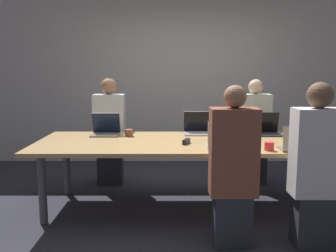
% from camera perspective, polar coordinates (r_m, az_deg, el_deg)
% --- Properties ---
extents(ground_plane, '(24.00, 24.00, 0.00)m').
position_cam_1_polar(ground_plane, '(4.27, 3.89, -12.17)').
color(ground_plane, '#2D2D38').
extents(curtain_wall, '(12.00, 0.06, 2.80)m').
position_cam_1_polar(curtain_wall, '(6.13, 2.76, 7.52)').
color(curtain_wall, '#BCB7B2').
rests_on(curtain_wall, ground_plane).
extents(conference_table, '(3.36, 1.25, 0.74)m').
position_cam_1_polar(conference_table, '(4.08, 3.99, -3.08)').
color(conference_table, tan).
rests_on(conference_table, ground_plane).
extents(laptop_near_right, '(0.35, 0.24, 0.25)m').
position_cam_1_polar(laptop_near_right, '(3.76, 19.65, -2.56)').
color(laptop_near_right, gray).
rests_on(laptop_near_right, conference_table).
extents(person_near_right, '(0.40, 0.24, 1.41)m').
position_cam_1_polar(person_near_right, '(3.41, 21.82, -6.03)').
color(person_near_right, '#2D2D38').
rests_on(person_near_right, ground_plane).
extents(cup_near_right, '(0.09, 0.09, 0.08)m').
position_cam_1_polar(cup_near_right, '(3.71, 15.42, -3.01)').
color(cup_near_right, red).
rests_on(cup_near_right, conference_table).
extents(laptop_near_midright, '(0.36, 0.28, 0.28)m').
position_cam_1_polar(laptop_near_midright, '(3.68, 8.99, -2.26)').
color(laptop_near_midright, '#B7B7BC').
rests_on(laptop_near_midright, conference_table).
extents(person_near_midright, '(0.40, 0.24, 1.39)m').
position_cam_1_polar(person_near_midright, '(3.25, 10.15, -6.58)').
color(person_near_midright, '#2D2D38').
rests_on(person_near_midright, ground_plane).
extents(laptop_far_left, '(0.33, 0.26, 0.26)m').
position_cam_1_polar(laptop_far_left, '(4.48, -9.23, -0.41)').
color(laptop_far_left, gray).
rests_on(laptop_far_left, conference_table).
extents(person_far_left, '(0.40, 0.24, 1.40)m').
position_cam_1_polar(person_far_left, '(4.98, -8.61, -1.14)').
color(person_far_left, '#2D2D38').
rests_on(person_far_left, ground_plane).
extents(cup_far_left, '(0.09, 0.09, 0.08)m').
position_cam_1_polar(cup_far_left, '(4.37, -5.71, -1.04)').
color(cup_far_left, brown).
rests_on(cup_far_left, conference_table).
extents(laptop_far_right, '(0.32, 0.26, 0.26)m').
position_cam_1_polar(laptop_far_right, '(4.60, 14.94, -0.35)').
color(laptop_far_right, '#333338').
rests_on(laptop_far_right, conference_table).
extents(person_far_right, '(0.40, 0.24, 1.39)m').
position_cam_1_polar(person_far_right, '(5.10, 13.24, -1.14)').
color(person_far_right, '#2D2D38').
rests_on(person_far_right, ground_plane).
extents(bottle_far_right, '(0.07, 0.07, 0.24)m').
position_cam_1_polar(bottle_far_right, '(4.36, 11.99, -0.37)').
color(bottle_far_right, green).
rests_on(bottle_far_right, conference_table).
extents(laptop_far_center, '(0.36, 0.26, 0.27)m').
position_cam_1_polar(laptop_far_center, '(4.52, 4.89, -0.22)').
color(laptop_far_center, '#B7B7BC').
rests_on(laptop_far_center, conference_table).
extents(stapler, '(0.09, 0.16, 0.05)m').
position_cam_1_polar(stapler, '(3.90, 3.07, -2.37)').
color(stapler, black).
rests_on(stapler, conference_table).
extents(notebook, '(0.17, 0.17, 0.02)m').
position_cam_1_polar(notebook, '(3.92, 7.77, -2.63)').
color(notebook, '#232328').
rests_on(notebook, conference_table).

